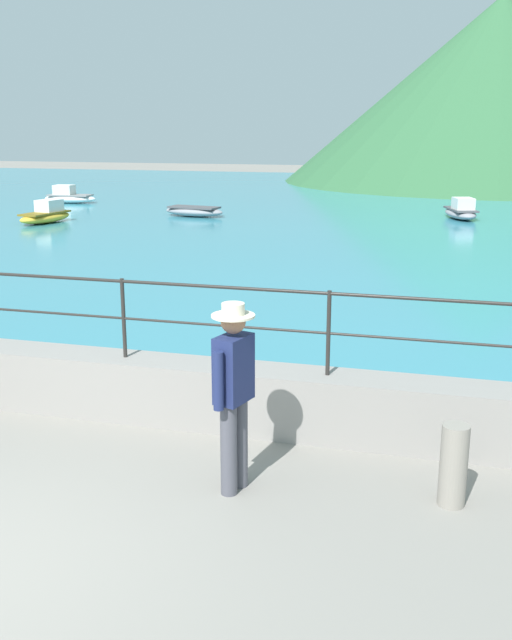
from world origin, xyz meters
The scene contains 10 objects.
promenade_wall centered at (0.00, 3.20, 0.35)m, with size 20.00×0.56×0.70m, color gray.
railing centered at (0.00, 3.20, 1.34)m, with size 18.44×0.04×0.90m.
lake_water centered at (0.00, 25.84, 0.03)m, with size 64.00×44.32×0.06m, color teal.
hill_main centered at (5.20, 42.26, 5.23)m, with size 24.52×24.52×10.46m, color #33663D.
person_walking centered at (1.70, 1.82, 0.98)m, with size 0.38×0.55×1.75m.
bollard centered at (3.61, 2.07, 0.37)m, with size 0.24×0.24×0.74m, color gray.
boat_0 centered at (-12.62, 24.31, 0.33)m, with size 2.36×1.06×0.76m.
boat_1 centered at (-5.75, 21.11, 0.26)m, with size 2.41×1.26×0.36m.
boat_2 centered at (3.62, 22.96, 0.33)m, with size 1.51×2.46×0.76m.
boat_3 centered at (-9.99, 18.09, 0.33)m, with size 1.24×2.41×0.76m.
Camera 1 is at (3.50, -3.94, 3.20)m, focal length 40.91 mm.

